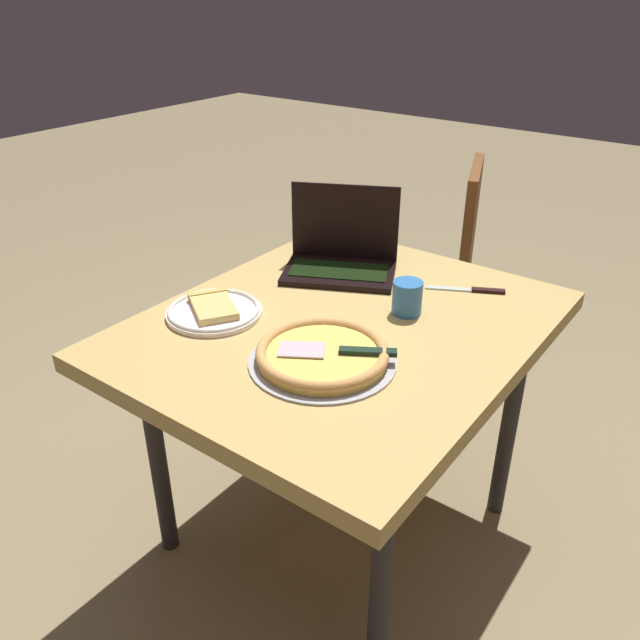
# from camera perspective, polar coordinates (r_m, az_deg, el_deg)

# --- Properties ---
(ground_plane) EXTENTS (12.00, 12.00, 0.00)m
(ground_plane) POSITION_cam_1_polar(r_m,az_deg,el_deg) (2.15, 1.62, -17.77)
(ground_plane) COLOR #7F704F
(dining_table) EXTENTS (1.11, 0.93, 0.74)m
(dining_table) POSITION_cam_1_polar(r_m,az_deg,el_deg) (1.73, 1.92, -2.09)
(dining_table) COLOR tan
(dining_table) RESTS_ON ground_plane
(laptop) EXTENTS (0.34, 0.39, 0.25)m
(laptop) POSITION_cam_1_polar(r_m,az_deg,el_deg) (1.96, 1.90, 5.90)
(laptop) COLOR black
(laptop) RESTS_ON dining_table
(pizza_plate) EXTENTS (0.26, 0.26, 0.04)m
(pizza_plate) POSITION_cam_1_polar(r_m,az_deg,el_deg) (1.74, -9.41, 0.86)
(pizza_plate) COLOR white
(pizza_plate) RESTS_ON dining_table
(pizza_tray) EXTENTS (0.35, 0.35, 0.04)m
(pizza_tray) POSITION_cam_1_polar(r_m,az_deg,el_deg) (1.50, 0.23, -3.11)
(pizza_tray) COLOR #A4A5AE
(pizza_tray) RESTS_ON dining_table
(table_knife) EXTENTS (0.12, 0.21, 0.01)m
(table_knife) POSITION_cam_1_polar(r_m,az_deg,el_deg) (1.90, 13.45, 2.61)
(table_knife) COLOR #B2C5B9
(table_knife) RESTS_ON dining_table
(drink_cup) EXTENTS (0.08, 0.08, 0.09)m
(drink_cup) POSITION_cam_1_polar(r_m,az_deg,el_deg) (1.73, 7.75, 2.02)
(drink_cup) COLOR #2E69AC
(drink_cup) RESTS_ON dining_table
(chair_near) EXTENTS (0.55, 0.55, 0.93)m
(chair_near) POSITION_cam_1_polar(r_m,az_deg,el_deg) (2.61, 10.27, 4.73)
(chair_near) COLOR brown
(chair_near) RESTS_ON ground_plane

